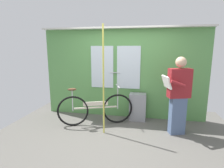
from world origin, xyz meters
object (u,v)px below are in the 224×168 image
passenger_reading_newspaper (178,94)px  trash_bin_by_wall (138,107)px  bicycle_near_door (95,109)px  handrail_pole (103,81)px

passenger_reading_newspaper → trash_bin_by_wall: passenger_reading_newspaper is taller
passenger_reading_newspaper → bicycle_near_door: bearing=-21.2°
trash_bin_by_wall → handrail_pole: (-0.68, -0.88, 0.80)m
bicycle_near_door → handrail_pole: 0.91m
bicycle_near_door → passenger_reading_newspaper: size_ratio=1.03×
passenger_reading_newspaper → handrail_pole: bearing=-7.3°
passenger_reading_newspaper → handrail_pole: handrail_pole is taller
bicycle_near_door → handrail_pole: size_ratio=0.74×
bicycle_near_door → handrail_pole: handrail_pole is taller
bicycle_near_door → handrail_pole: bearing=-73.2°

